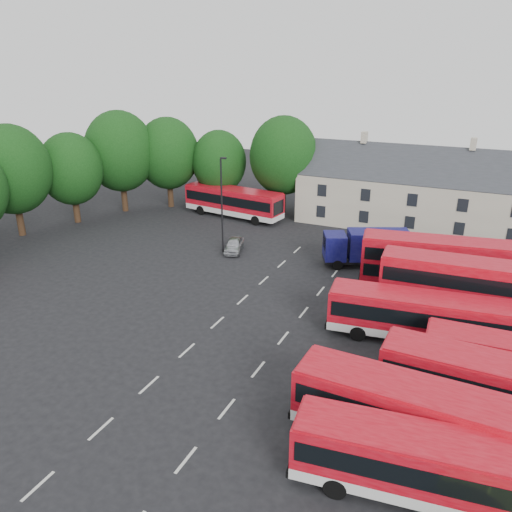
# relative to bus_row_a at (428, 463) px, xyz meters

# --- Properties ---
(ground) EXTENTS (140.00, 140.00, 0.00)m
(ground) POSITION_rel_bus_row_a_xyz_m (-15.21, 7.60, -1.88)
(ground) COLOR black
(ground) RESTS_ON ground
(lane_markings) EXTENTS (5.15, 33.80, 0.01)m
(lane_markings) POSITION_rel_bus_row_a_xyz_m (-12.71, 9.60, -1.87)
(lane_markings) COLOR beige
(lane_markings) RESTS_ON ground
(treeline) EXTENTS (29.92, 32.59, 12.01)m
(treeline) POSITION_rel_bus_row_a_xyz_m (-35.95, 26.97, 4.80)
(treeline) COLOR black
(treeline) RESTS_ON ground
(terrace_houses) EXTENTS (35.70, 7.13, 10.06)m
(terrace_houses) POSITION_rel_bus_row_a_xyz_m (-1.21, 37.60, 1.98)
(terrace_houses) COLOR beige
(terrace_houses) RESTS_ON ground
(bus_row_a) EXTENTS (11.27, 3.81, 3.13)m
(bus_row_a) POSITION_rel_bus_row_a_xyz_m (0.00, 0.00, 0.00)
(bus_row_a) COLOR silver
(bus_row_a) RESTS_ON ground
(bus_row_b) EXTENTS (12.24, 3.26, 3.43)m
(bus_row_b) POSITION_rel_bus_row_a_xyz_m (-0.50, 2.76, 0.19)
(bus_row_b) COLOR silver
(bus_row_b) RESTS_ON ground
(bus_row_c) EXTENTS (11.88, 3.07, 3.34)m
(bus_row_c) POSITION_rel_bus_row_a_xyz_m (2.69, 6.73, 0.13)
(bus_row_c) COLOR silver
(bus_row_c) RESTS_ON ground
(bus_row_e) EXTENTS (11.75, 4.00, 3.26)m
(bus_row_e) POSITION_rel_bus_row_a_xyz_m (-2.14, 13.02, 0.08)
(bus_row_e) COLOR silver
(bus_row_e) RESTS_ON ground
(bus_dd_south) EXTENTS (11.49, 3.34, 4.65)m
(bus_dd_south) POSITION_rel_bus_row_a_xyz_m (0.26, 16.91, 0.77)
(bus_dd_south) COLOR silver
(bus_dd_south) RESTS_ON ground
(bus_dd_north) EXTENTS (11.69, 4.46, 4.68)m
(bus_dd_north) POSITION_rel_bus_row_a_xyz_m (-1.94, 20.61, 0.79)
(bus_dd_north) COLOR silver
(bus_dd_north) RESTS_ON ground
(bus_north) EXTENTS (12.46, 4.38, 3.45)m
(bus_north) POSITION_rel_bus_row_a_xyz_m (-25.88, 32.80, 0.19)
(bus_north) COLOR silver
(bus_north) RESTS_ON ground
(box_truck) EXTENTS (7.75, 5.21, 3.26)m
(box_truck) POSITION_rel_bus_row_a_xyz_m (-8.19, 24.49, -0.05)
(box_truck) COLOR black
(box_truck) RESTS_ON ground
(silver_car) EXTENTS (2.59, 4.13, 1.31)m
(silver_car) POSITION_rel_bus_row_a_xyz_m (-20.61, 22.70, -1.22)
(silver_car) COLOR #B3B6BB
(silver_car) RESTS_ON ground
(lamppost) EXTENTS (0.63, 0.29, 9.13)m
(lamppost) POSITION_rel_bus_row_a_xyz_m (-21.52, 22.14, 2.99)
(lamppost) COLOR black
(lamppost) RESTS_ON ground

